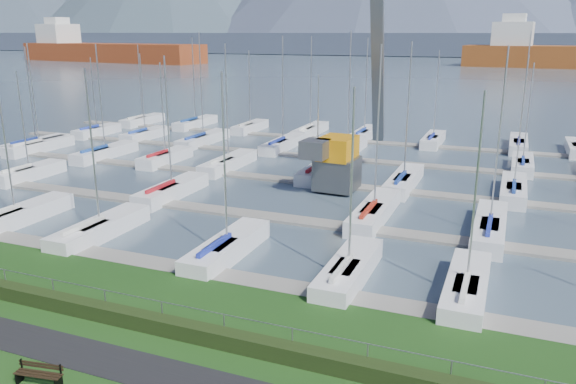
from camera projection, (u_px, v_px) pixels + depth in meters
The scene contains 10 objects.
path at pixel (140, 369), 21.18m from camera, with size 160.00×2.00×0.04m, color black.
water at pixel (490, 61), 255.98m from camera, with size 800.00×540.00×0.20m, color #475867.
hedge at pixel (177, 328), 23.41m from camera, with size 80.00×0.70×0.70m, color black.
fence at pixel (182, 306), 23.53m from camera, with size 0.04×0.04×80.00m, color gray.
foothill at pixel (498, 44), 316.70m from camera, with size 900.00×80.00×12.00m, color #3E475B.
docks at pixel (350, 186), 47.12m from camera, with size 90.00×41.60×0.25m.
bench_left at pixel (39, 374), 20.16m from camera, with size 1.84×0.70×0.85m.
crane at pixel (348, 121), 45.47m from camera, with size 5.27×13.27×22.35m.
cargo_ship_west at pixel (103, 52), 250.99m from camera, with size 95.74×30.49×21.50m.
sailboat_fleet at pixel (328, 113), 49.58m from camera, with size 75.05×49.86×13.00m.
Camera 1 is at (12.10, -18.11, 12.25)m, focal length 35.00 mm.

